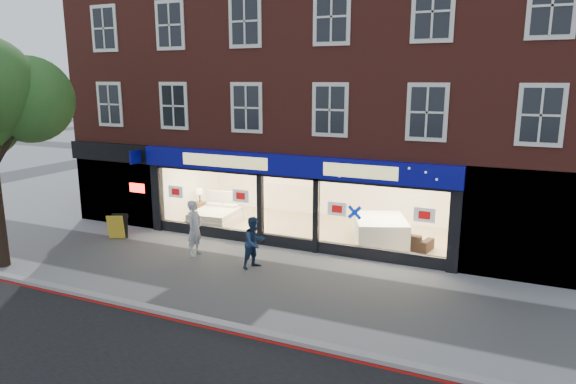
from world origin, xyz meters
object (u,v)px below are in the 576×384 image
Objects in this scene: a_board at (118,226)px; pedestrian_blue at (254,243)px; sofa at (403,239)px; display_bed at (216,216)px; mattress_stack at (380,230)px; pedestrian_grey at (195,228)px.

a_board is 0.57× the size of pedestrian_blue.
display_bed is at bearing 13.57° from sofa.
display_bed is 3.78m from a_board.
mattress_stack is 2.88× the size of a_board.
display_bed is 6.56m from mattress_stack.
pedestrian_grey is (3.61, -0.33, 0.47)m from a_board.
a_board is 0.50× the size of pedestrian_grey.
mattress_stack is 1.44× the size of pedestrian_grey.
sofa is 1.19× the size of pedestrian_blue.
pedestrian_blue reaches higher than sofa.
mattress_stack is 9.54m from a_board.
a_board is at bearing 29.57° from sofa.
a_board is at bearing 84.16° from pedestrian_grey.
sofa is 7.12m from pedestrian_grey.
pedestrian_blue is (3.56, -3.49, 0.39)m from display_bed.
a_board is 3.66m from pedestrian_grey.
a_board is (-8.96, -3.28, -0.07)m from mattress_stack.
pedestrian_grey is 1.14× the size of pedestrian_blue.
display_bed is 2.35× the size of a_board.
sofa is 5.35m from pedestrian_blue.
pedestrian_grey is (1.20, -3.23, 0.51)m from display_bed.
display_bed is 5.00m from pedestrian_blue.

